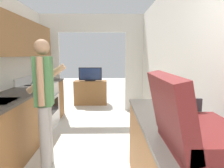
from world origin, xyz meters
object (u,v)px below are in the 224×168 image
(range_oven, at_px, (39,106))
(person, at_px, (44,100))
(suitcase, at_px, (192,128))
(tv_cabinet, at_px, (91,92))
(television, at_px, (90,74))

(range_oven, bearing_deg, person, -67.84)
(suitcase, height_order, tv_cabinet, suitcase)
(range_oven, bearing_deg, television, 65.22)
(television, bearing_deg, person, -94.82)
(suitcase, distance_m, television, 4.83)
(person, xyz_separation_m, suitcase, (1.34, -1.37, 0.14))
(range_oven, height_order, tv_cabinet, range_oven)
(range_oven, xyz_separation_m, tv_cabinet, (0.87, 1.94, -0.10))
(suitcase, relative_size, tv_cabinet, 0.66)
(suitcase, bearing_deg, person, 134.43)
(range_oven, xyz_separation_m, person, (0.59, -1.45, 0.45))
(suitcase, bearing_deg, television, 102.63)
(range_oven, xyz_separation_m, television, (0.87, 1.89, 0.45))
(tv_cabinet, xyz_separation_m, television, (0.00, -0.04, 0.55))
(person, relative_size, television, 2.48)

